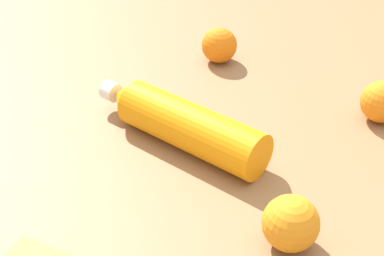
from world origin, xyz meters
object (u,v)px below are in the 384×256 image
at_px(orange_2, 382,102).
at_px(orange_1, 219,45).
at_px(water_bottle, 181,123).
at_px(orange_0, 291,223).

bearing_deg(orange_2, orange_1, 86.84).
bearing_deg(water_bottle, orange_0, 160.98).
distance_m(orange_1, orange_2, 0.30).
xyz_separation_m(orange_0, orange_1, (0.33, 0.32, -0.00)).
bearing_deg(orange_1, orange_0, -136.31).
bearing_deg(orange_1, orange_2, -93.16).
relative_size(water_bottle, orange_0, 4.36).
xyz_separation_m(orange_0, orange_2, (0.31, 0.01, -0.00)).
bearing_deg(orange_0, orange_1, 43.69).
relative_size(water_bottle, orange_2, 4.48).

